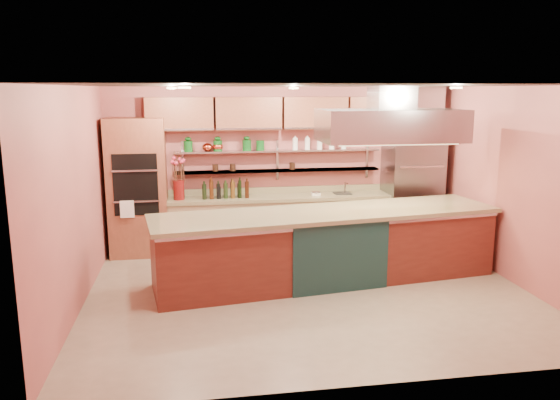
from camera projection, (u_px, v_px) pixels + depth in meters
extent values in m
cube|color=gray|center=(309.00, 292.00, 7.58)|extent=(6.00, 5.00, 0.02)
cube|color=black|center=(311.00, 85.00, 7.02)|extent=(6.00, 5.00, 0.02)
cube|color=#B95D57|center=(280.00, 167.00, 9.71)|extent=(6.00, 0.04, 2.80)
cube|color=#B95D57|center=(369.00, 243.00, 4.88)|extent=(6.00, 0.04, 2.80)
cube|color=#B95D57|center=(75.00, 199.00, 6.83)|extent=(0.04, 5.00, 2.80)
cube|color=#B95D57|center=(515.00, 186.00, 7.77)|extent=(0.04, 5.00, 2.80)
cube|color=brown|center=(138.00, 187.00, 9.07)|extent=(0.95, 0.64, 2.30)
cube|color=slate|center=(412.00, 186.00, 9.80)|extent=(0.95, 0.72, 2.10)
cube|color=tan|center=(280.00, 222.00, 9.60)|extent=(3.84, 0.64, 0.93)
cube|color=#AAAEB2|center=(278.00, 171.00, 9.59)|extent=(3.60, 0.26, 0.03)
cube|color=#AAAEB2|center=(278.00, 151.00, 9.52)|extent=(3.60, 0.26, 0.03)
cube|color=brown|center=(282.00, 113.00, 9.35)|extent=(4.60, 0.36, 0.55)
cube|color=#AAAEB2|center=(390.00, 125.00, 7.73)|extent=(2.00, 1.00, 0.45)
cube|color=#FFE5A5|center=(308.00, 88.00, 7.22)|extent=(4.00, 2.80, 0.02)
cube|color=maroon|center=(327.00, 246.00, 7.94)|extent=(5.05, 1.74, 1.03)
cylinder|color=maroon|center=(179.00, 190.00, 9.16)|extent=(0.22, 0.22, 0.33)
cube|color=black|center=(226.00, 190.00, 9.29)|extent=(0.85, 0.25, 0.27)
cube|color=white|center=(316.00, 193.00, 9.55)|extent=(0.18, 0.16, 0.08)
cylinder|color=silver|center=(345.00, 188.00, 9.72)|extent=(0.04, 0.04, 0.20)
ellipsoid|color=#D54C31|center=(207.00, 147.00, 9.31)|extent=(0.19, 0.19, 0.14)
cylinder|color=#104B16|center=(260.00, 145.00, 9.45)|extent=(0.15, 0.15, 0.17)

